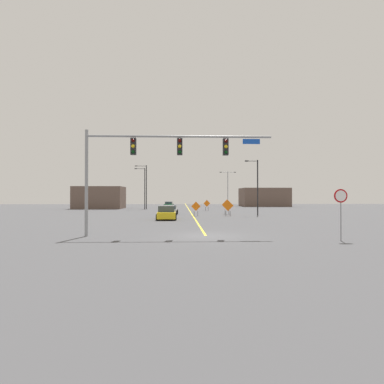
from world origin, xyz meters
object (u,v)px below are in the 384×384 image
at_px(car_yellow_distant, 166,213).
at_px(construction_sign_right_shoulder, 227,205).
at_px(construction_sign_left_lane, 207,204).
at_px(construction_sign_median_far, 196,207).
at_px(car_green_far, 169,204).
at_px(street_lamp_near_right, 257,185).
at_px(street_lamp_near_left, 144,186).
at_px(stop_sign, 341,204).
at_px(traffic_signal_assembly, 154,154).
at_px(street_lamp_far_left, 145,185).
at_px(construction_sign_right_lane, 228,206).
at_px(car_silver_near, 170,210).
at_px(street_lamp_mid_left, 228,186).

bearing_deg(car_yellow_distant, construction_sign_right_shoulder, 50.33).
bearing_deg(construction_sign_left_lane, construction_sign_right_shoulder, -79.45).
xyz_separation_m(construction_sign_median_far, car_green_far, (-4.52, 33.41, -0.53)).
xyz_separation_m(street_lamp_near_right, construction_sign_left_lane, (-5.37, 13.21, -2.82)).
relative_size(street_lamp_near_left, car_yellow_distant, 1.71).
distance_m(stop_sign, street_lamp_near_left, 46.78).
bearing_deg(traffic_signal_assembly, street_lamp_far_left, 96.76).
xyz_separation_m(street_lamp_far_left, car_yellow_distant, (5.08, -26.99, -3.93)).
bearing_deg(stop_sign, construction_sign_median_far, 106.82).
bearing_deg(street_lamp_near_left, construction_sign_right_lane, -58.04).
bearing_deg(street_lamp_near_left, car_yellow_distant, -78.69).
distance_m(stop_sign, construction_sign_right_shoulder, 27.07).
bearing_deg(construction_sign_right_shoulder, construction_sign_left_lane, 100.55).
xyz_separation_m(street_lamp_near_left, car_silver_near, (5.45, -17.30, -3.72)).
xyz_separation_m(street_lamp_near_right, construction_sign_right_shoulder, (-3.44, 2.86, -2.72)).
height_order(traffic_signal_assembly, street_lamp_near_right, street_lamp_near_right).
relative_size(construction_sign_left_lane, car_yellow_distant, 0.41).
xyz_separation_m(stop_sign, street_lamp_far_left, (-15.52, 44.40, 2.59)).
bearing_deg(construction_sign_left_lane, stop_sign, -83.18).
bearing_deg(street_lamp_far_left, street_lamp_near_left, -120.03).
height_order(car_green_far, car_silver_near, car_silver_near).
bearing_deg(construction_sign_right_lane, car_yellow_distant, -141.52).
relative_size(stop_sign, car_green_far, 0.65).
relative_size(construction_sign_median_far, car_silver_near, 0.43).
bearing_deg(street_lamp_mid_left, street_lamp_near_right, -91.49).
bearing_deg(street_lamp_near_right, construction_sign_left_lane, 112.11).
bearing_deg(construction_sign_median_far, car_yellow_distant, -121.28).
xyz_separation_m(street_lamp_far_left, car_silver_near, (5.21, -17.72, -4.02)).
xyz_separation_m(stop_sign, construction_sign_right_shoulder, (-2.53, 26.94, -0.78)).
bearing_deg(construction_sign_right_shoulder, traffic_signal_assembly, -108.29).
bearing_deg(street_lamp_far_left, stop_sign, -70.73).
xyz_separation_m(street_lamp_mid_left, car_green_far, (-13.23, 1.08, -4.15)).
bearing_deg(traffic_signal_assembly, stop_sign, -13.94).
height_order(stop_sign, street_lamp_near_right, street_lamp_near_right).
bearing_deg(construction_sign_right_shoulder, car_green_far, 106.88).
bearing_deg(street_lamp_mid_left, car_green_far, 175.34).
distance_m(traffic_signal_assembly, construction_sign_right_shoulder, 25.90).
relative_size(street_lamp_far_left, street_lamp_near_right, 1.16).
bearing_deg(street_lamp_mid_left, stop_sign, -91.78).
height_order(traffic_signal_assembly, car_green_far, traffic_signal_assembly).
bearing_deg(street_lamp_near_right, street_lamp_mid_left, 88.51).
bearing_deg(construction_sign_left_lane, construction_sign_right_lane, -83.63).
xyz_separation_m(construction_sign_median_far, car_silver_near, (-3.32, 3.58, -0.53)).
relative_size(construction_sign_right_lane, car_yellow_distant, 0.44).
distance_m(street_lamp_near_left, construction_sign_left_lane, 13.50).
height_order(street_lamp_far_left, street_lamp_near_right, street_lamp_far_left).
bearing_deg(construction_sign_median_far, car_silver_near, 132.82).
relative_size(construction_sign_right_shoulder, car_yellow_distant, 0.44).
height_order(construction_sign_median_far, construction_sign_right_shoulder, construction_sign_right_shoulder).
bearing_deg(construction_sign_median_far, construction_sign_left_lane, 79.93).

